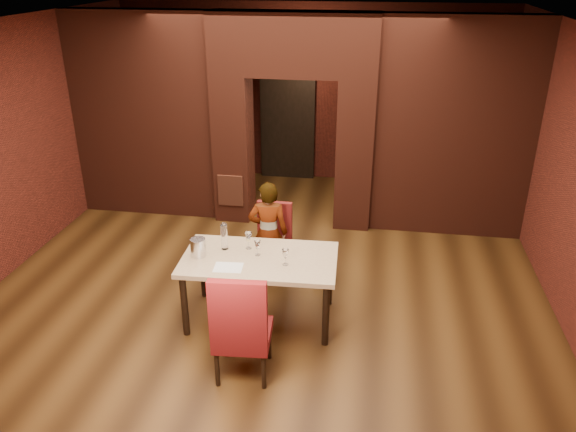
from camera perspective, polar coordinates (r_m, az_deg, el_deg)
name	(u,v)px	position (r m, az deg, el deg)	size (l,w,h in m)	color
floor	(270,282)	(7.42, -1.85, -6.71)	(8.00, 8.00, 0.00)	#4E3013
ceiling	(266,26)	(6.37, -2.26, 18.70)	(7.00, 8.00, 0.04)	silver
wall_back	(310,94)	(10.53, 2.23, 12.26)	(7.00, 0.04, 3.20)	maroon
wall_front	(130,407)	(3.40, -15.77, -18.19)	(7.00, 0.04, 3.20)	maroon
wall_left	(1,152)	(8.13, -27.15, 5.79)	(0.04, 8.00, 3.20)	maroon
pillar_left	(234,148)	(8.92, -5.55, 6.86)	(0.55, 0.55, 2.30)	maroon
pillar_right	(355,154)	(8.65, 6.81, 6.23)	(0.55, 0.55, 2.30)	maroon
lintel	(294,44)	(8.38, 0.58, 17.05)	(2.45, 0.55, 0.90)	maroon
wing_wall_left	(145,117)	(9.25, -14.30, 9.77)	(2.27, 0.35, 3.20)	maroon
wing_wall_right	(454,130)	(8.59, 16.50, 8.40)	(2.27, 0.35, 3.20)	maroon
vent_panel	(230,191)	(8.85, -5.87, 2.58)	(0.40, 0.03, 0.50)	#A54D30
rear_door	(288,123)	(10.66, -0.02, 9.38)	(0.90, 0.08, 2.10)	black
rear_door_frame	(287,124)	(10.62, -0.06, 9.32)	(1.02, 0.04, 2.22)	black
dining_table	(260,289)	(6.52, -2.85, -7.37)	(1.73, 0.97, 0.81)	tan
chair_far	(272,243)	(7.28, -1.64, -2.80)	(0.46, 0.46, 1.01)	maroon
chair_near	(243,322)	(5.64, -4.63, -10.69)	(0.55, 0.55, 1.21)	maroon
person_seated	(268,233)	(7.12, -2.02, -1.74)	(0.51, 0.33, 1.38)	white
wine_glass_a	(248,241)	(6.47, -4.04, -2.50)	(0.08, 0.08, 0.20)	white
wine_glass_b	(258,248)	(6.32, -3.11, -3.25)	(0.07, 0.07, 0.18)	white
wine_glass_c	(285,257)	(6.12, -0.27, -4.19)	(0.08, 0.08, 0.19)	white
tasting_sheet	(228,267)	(6.14, -6.09, -5.22)	(0.31, 0.23, 0.00)	white
wine_bucket	(198,247)	(6.37, -9.11, -3.18)	(0.17, 0.17, 0.21)	silver
water_bottle	(224,236)	(6.45, -6.49, -2.05)	(0.08, 0.08, 0.33)	white
potted_plant	(322,265)	(7.39, 3.44, -4.99)	(0.37, 0.32, 0.41)	#356A22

